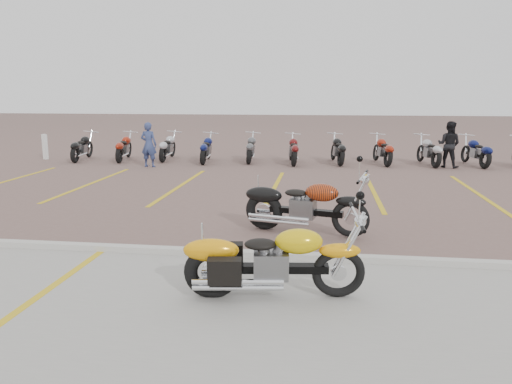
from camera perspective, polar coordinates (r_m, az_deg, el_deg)
ground at (r=10.04m, az=-0.15°, el=-3.84°), size 100.00×100.00×0.00m
concrete_apron at (r=5.89m, az=-6.38°, el=-15.21°), size 60.00×5.00×0.01m
curb at (r=8.13m, az=-2.10°, el=-7.09°), size 60.00×0.18×0.12m
parking_stripes at (r=13.91m, az=2.11°, el=0.45°), size 38.00×5.50×0.01m
apron_stripe at (r=6.78m, az=-26.08°, el=-12.57°), size 0.12×5.00×0.00m
yellow_cruiser at (r=6.47m, az=1.62°, el=-8.10°), size 2.33×0.47×0.96m
flame_cruiser at (r=9.42m, az=5.38°, el=-1.83°), size 2.37×0.72×0.99m
person_a at (r=18.23m, az=-12.16°, el=5.32°), size 0.61×0.43×1.60m
person_b at (r=18.93m, az=21.18°, el=5.08°), size 0.99×0.92×1.63m
bollard at (r=21.58m, az=-22.97°, el=4.78°), size 0.19×0.19×1.00m
bg_bike_row at (r=18.85m, az=4.17°, el=4.97°), size 17.42×2.07×1.10m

